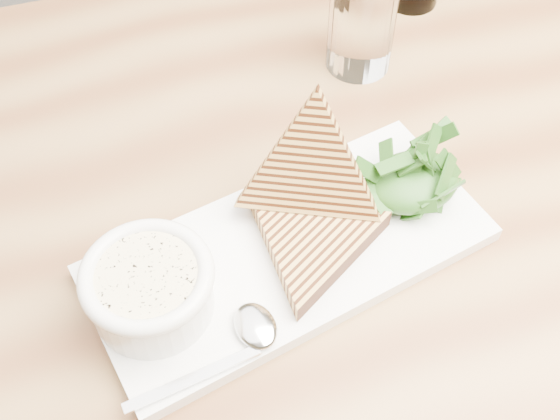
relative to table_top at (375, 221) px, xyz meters
name	(u,v)px	position (x,y,z in m)	size (l,w,h in m)	color
table_top	(375,221)	(0.00, 0.00, 0.00)	(1.34, 0.90, 0.04)	olive
table_leg_br	(527,82)	(0.62, 0.40, -0.38)	(0.06, 0.06, 0.71)	olive
platter	(289,252)	(-0.10, -0.01, 0.03)	(0.37, 0.17, 0.02)	white
soup_bowl	(151,293)	(-0.24, -0.02, 0.06)	(0.11, 0.11, 0.04)	white
soup	(147,277)	(-0.24, -0.02, 0.08)	(0.09, 0.09, 0.01)	beige
bowl_rim	(146,275)	(-0.24, -0.02, 0.09)	(0.11, 0.11, 0.01)	white
sandwich_flat	(312,241)	(-0.09, -0.02, 0.05)	(0.16, 0.16, 0.02)	#BE8E48
sandwich_lean	(311,171)	(-0.07, 0.02, 0.09)	(0.16, 0.16, 0.09)	#BE8E48
salad_base	(413,182)	(0.03, -0.01, 0.05)	(0.09, 0.07, 0.04)	#10410E
arugula_pile	(415,176)	(0.03, -0.01, 0.06)	(0.11, 0.10, 0.05)	#34561F
spoon_bowl	(255,326)	(-0.17, -0.08, 0.04)	(0.04, 0.05, 0.01)	silver
spoon_handle	(193,378)	(-0.23, -0.10, 0.04)	(0.12, 0.01, 0.00)	silver
glass_near	(362,23)	(0.09, 0.20, 0.08)	(0.08, 0.08, 0.12)	white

